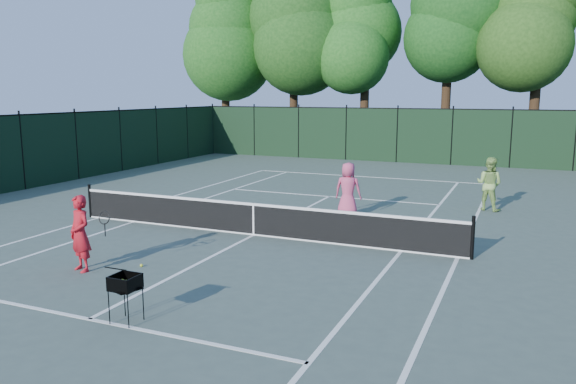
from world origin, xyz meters
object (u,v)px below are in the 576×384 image
at_px(player_green, 489,184).
at_px(loose_ball_midcourt, 141,265).
at_px(coach, 80,233).
at_px(player_pink, 348,190).
at_px(ball_hopper, 125,283).

relative_size(player_green, loose_ball_midcourt, 26.44).
relative_size(coach, loose_ball_midcourt, 25.10).
bearing_deg(player_green, coach, 71.92).
bearing_deg(coach, player_green, 72.16).
relative_size(player_pink, player_green, 0.97).
bearing_deg(ball_hopper, player_green, 86.41).
distance_m(coach, ball_hopper, 3.36).
bearing_deg(coach, player_pink, 82.82).
bearing_deg(player_pink, loose_ball_midcourt, 65.84).
height_order(player_pink, loose_ball_midcourt, player_pink).
xyz_separation_m(coach, loose_ball_midcourt, (1.03, 0.75, -0.82)).
distance_m(player_pink, player_green, 4.93).
xyz_separation_m(player_green, ball_hopper, (-5.06, -12.37, -0.19)).
height_order(player_green, loose_ball_midcourt, player_green).
xyz_separation_m(player_pink, loose_ball_midcourt, (-2.73, -6.94, -0.84)).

